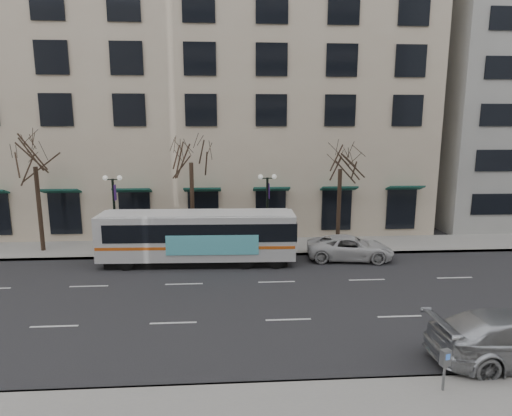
{
  "coord_description": "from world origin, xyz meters",
  "views": [
    {
      "loc": [
        2.47,
        -19.62,
        8.39
      ],
      "look_at": [
        3.91,
        2.89,
        4.0
      ],
      "focal_mm": 30.0,
      "sensor_mm": 36.0,
      "label": 1
    }
  ],
  "objects": [
    {
      "name": "tree_far_right",
      "position": [
        10.0,
        8.8,
        6.42
      ],
      "size": [
        3.6,
        3.6,
        8.06
      ],
      "color": "black",
      "rests_on": "ground"
    },
    {
      "name": "pay_station",
      "position": [
        9.15,
        -7.85,
        1.15
      ],
      "size": [
        0.33,
        0.26,
        1.38
      ],
      "rotation": [
        0.0,
        0.0,
        0.24
      ],
      "color": "slate",
      "rests_on": "sidewalk_near"
    },
    {
      "name": "sidewalk_far",
      "position": [
        5.0,
        9.0,
        0.07
      ],
      "size": [
        80.0,
        4.0,
        0.15
      ],
      "primitive_type": "cube",
      "color": "gray",
      "rests_on": "ground"
    },
    {
      "name": "lamp_post_right",
      "position": [
        5.01,
        8.2,
        2.94
      ],
      "size": [
        1.22,
        0.45,
        5.21
      ],
      "color": "black",
      "rests_on": "ground"
    },
    {
      "name": "ground",
      "position": [
        0.0,
        0.0,
        0.0
      ],
      "size": [
        160.0,
        160.0,
        0.0
      ],
      "primitive_type": "plane",
      "color": "black",
      "rests_on": "ground"
    },
    {
      "name": "city_bus",
      "position": [
        0.61,
        5.79,
        1.75
      ],
      "size": [
        11.89,
        2.92,
        3.21
      ],
      "rotation": [
        0.0,
        0.0,
        -0.03
      ],
      "color": "silver",
      "rests_on": "ground"
    },
    {
      "name": "building_hotel",
      "position": [
        -2.0,
        21.0,
        12.0
      ],
      "size": [
        40.0,
        20.0,
        24.0
      ],
      "primitive_type": "cube",
      "color": "#C4B096",
      "rests_on": "ground"
    },
    {
      "name": "lamp_post_left",
      "position": [
        -4.99,
        8.2,
        2.94
      ],
      "size": [
        1.22,
        0.45,
        5.21
      ],
      "color": "black",
      "rests_on": "ground"
    },
    {
      "name": "tree_far_mid",
      "position": [
        0.0,
        8.8,
        6.91
      ],
      "size": [
        3.6,
        3.6,
        8.55
      ],
      "color": "black",
      "rests_on": "ground"
    },
    {
      "name": "white_pickup",
      "position": [
        10.08,
        6.03,
        0.75
      ],
      "size": [
        5.66,
        3.13,
        1.5
      ],
      "primitive_type": "imported",
      "rotation": [
        0.0,
        0.0,
        1.45
      ],
      "color": "silver",
      "rests_on": "ground"
    },
    {
      "name": "tree_far_left",
      "position": [
        -10.0,
        8.8,
        6.7
      ],
      "size": [
        3.6,
        3.6,
        8.34
      ],
      "color": "black",
      "rests_on": "ground"
    }
  ]
}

